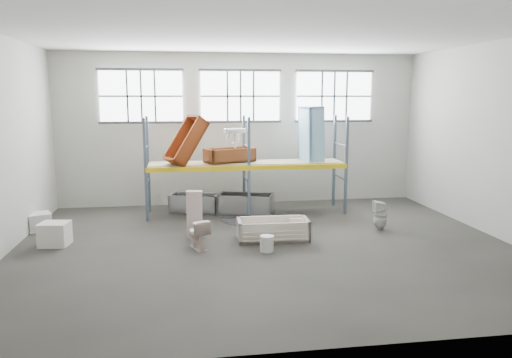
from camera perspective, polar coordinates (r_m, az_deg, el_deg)
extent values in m
cube|color=#413E38|center=(12.02, 1.08, -8.02)|extent=(12.00, 10.00, 0.10)
cube|color=silver|center=(11.55, 1.16, 16.87)|extent=(12.00, 10.00, 0.10)
cube|color=#B5B5A7|center=(16.50, -1.85, 5.80)|extent=(12.00, 0.10, 5.00)
cube|color=#A3A397|center=(6.63, 8.49, 0.08)|extent=(12.00, 0.10, 5.00)
cube|color=#A9A99D|center=(13.87, 26.65, 4.09)|extent=(0.10, 10.00, 5.00)
cube|color=white|center=(16.29, -13.23, 9.38)|extent=(2.60, 0.04, 1.60)
cube|color=white|center=(16.35, -1.83, 9.63)|extent=(2.60, 0.04, 1.60)
cube|color=white|center=(17.03, 9.08, 9.51)|extent=(2.60, 0.04, 1.60)
cube|color=slate|center=(14.39, -12.75, 1.01)|extent=(0.08, 0.08, 3.00)
cube|color=slate|center=(15.57, -12.44, 1.66)|extent=(0.08, 0.08, 3.00)
cube|color=slate|center=(14.48, -0.83, 1.30)|extent=(0.08, 0.08, 3.00)
cube|color=slate|center=(15.66, -1.42, 1.92)|extent=(0.08, 0.08, 3.00)
cube|color=slate|center=(15.17, 10.48, 1.52)|extent=(0.08, 0.08, 3.00)
cube|color=slate|center=(16.30, 9.11, 2.11)|extent=(0.08, 0.08, 3.00)
cube|color=yellow|center=(14.48, -0.83, 1.30)|extent=(6.00, 0.10, 0.14)
cube|color=yellow|center=(15.66, -1.42, 1.92)|extent=(6.00, 0.10, 0.14)
cube|color=gray|center=(15.06, -1.14, 1.93)|extent=(5.90, 1.10, 0.03)
cylinder|color=black|center=(14.58, -0.71, -4.65)|extent=(1.80, 1.80, 0.00)
cube|color=silver|center=(12.81, 4.83, -5.40)|extent=(0.45, 0.33, 0.39)
imported|color=beige|center=(12.58, 3.02, -6.22)|extent=(0.53, 0.53, 0.14)
imported|color=#F4DCCF|center=(11.78, -6.78, -6.35)|extent=(0.62, 0.81, 0.73)
cube|color=beige|center=(12.60, -7.17, -4.13)|extent=(0.41, 0.28, 1.22)
imported|color=silver|center=(13.78, 14.28, -4.08)|extent=(0.39, 0.38, 0.80)
imported|color=white|center=(14.73, -2.47, 3.77)|extent=(0.75, 0.63, 0.60)
cylinder|color=beige|center=(11.54, 1.28, -7.54)|extent=(0.40, 0.40, 0.38)
cube|color=silver|center=(12.93, -22.41, -5.95)|extent=(0.74, 0.66, 0.57)
cube|color=silver|center=(14.54, -23.93, -4.57)|extent=(0.75, 0.75, 0.48)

